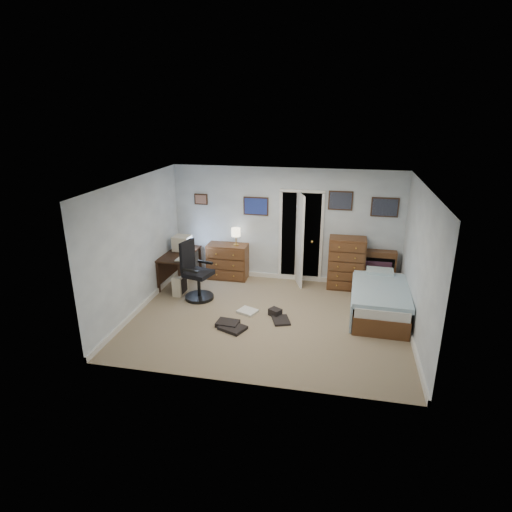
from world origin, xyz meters
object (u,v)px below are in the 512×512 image
at_px(tall_dresser, 346,263).
at_px(bed, 379,299).
at_px(office_chair, 196,277).
at_px(low_dresser, 228,261).
at_px(computer_desk, 176,260).

xyz_separation_m(tall_dresser, bed, (0.63, -1.14, -0.27)).
height_order(office_chair, low_dresser, office_chair).
height_order(computer_desk, office_chair, office_chair).
relative_size(office_chair, low_dresser, 1.34).
bearing_deg(low_dresser, computer_desk, -153.85).
relative_size(low_dresser, bed, 0.47).
bearing_deg(bed, office_chair, -177.89).
relative_size(computer_desk, low_dresser, 1.39).
distance_m(computer_desk, office_chair, 0.97).
relative_size(low_dresser, tall_dresser, 0.80).
relative_size(tall_dresser, bed, 0.58).
distance_m(computer_desk, bed, 4.33).
xyz_separation_m(computer_desk, tall_dresser, (3.64, 0.48, 0.02)).
bearing_deg(tall_dresser, computer_desk, -172.90).
xyz_separation_m(computer_desk, bed, (4.27, -0.65, -0.25)).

